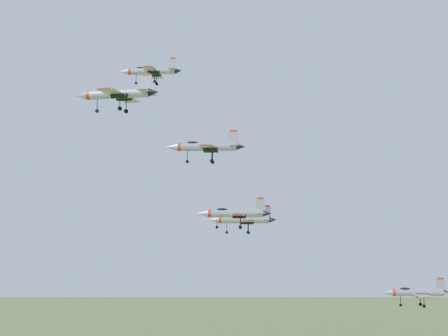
% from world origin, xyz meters
% --- Properties ---
extents(jet_lead, '(13.59, 11.48, 3.66)m').
position_xyz_m(jet_lead, '(-18.63, 15.90, 165.32)').
color(jet_lead, '#9A9DA5').
extents(jet_left_high, '(13.83, 11.73, 3.75)m').
position_xyz_m(jet_left_high, '(0.31, -2.36, 146.59)').
color(jet_left_high, '#9A9DA5').
extents(jet_right_high, '(14.00, 11.59, 3.74)m').
position_xyz_m(jet_right_high, '(-8.83, -18.29, 153.55)').
color(jet_right_high, '#9A9DA5').
extents(jet_left_low, '(12.73, 10.87, 3.48)m').
position_xyz_m(jet_left_low, '(3.68, 9.23, 133.77)').
color(jet_left_low, '#9A9DA5').
extents(jet_right_low, '(11.67, 9.95, 3.18)m').
position_xyz_m(jet_right_low, '(7.73, -9.69, 135.00)').
color(jet_right_low, '#9A9DA5').
extents(jet_trail, '(10.31, 8.77, 2.81)m').
position_xyz_m(jet_trail, '(35.05, -4.17, 122.99)').
color(jet_trail, '#9A9DA5').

